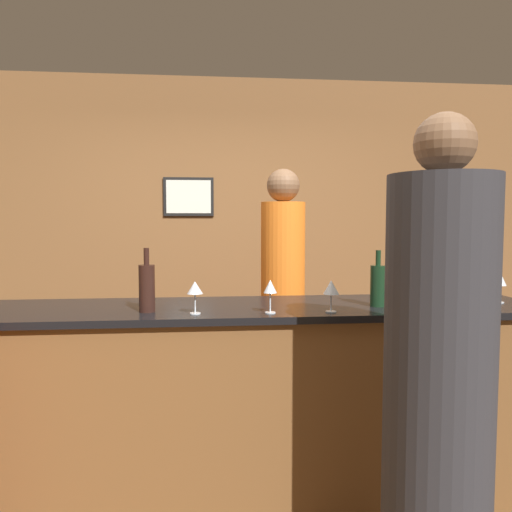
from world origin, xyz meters
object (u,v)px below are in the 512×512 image
Objects in this scene: bartender at (283,316)px; wine_bottle_2 at (378,285)px; guest_0 at (438,397)px; wine_bottle_0 at (147,287)px.

wine_bottle_2 is (0.36, -0.83, 0.32)m from bartender.
guest_0 is at bearing -91.76° from wine_bottle_2.
guest_0 is 1.37m from wine_bottle_0.
wine_bottle_2 is at bearing 2.10° from wine_bottle_0.
bartender is at bearing 102.24° from guest_0.
guest_0 is 6.67× the size of wine_bottle_2.
wine_bottle_2 is (1.16, 0.04, -0.01)m from wine_bottle_0.
wine_bottle_2 is at bearing 113.49° from bartender.
guest_0 reaches higher than wine_bottle_2.
bartender is 0.98× the size of guest_0.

